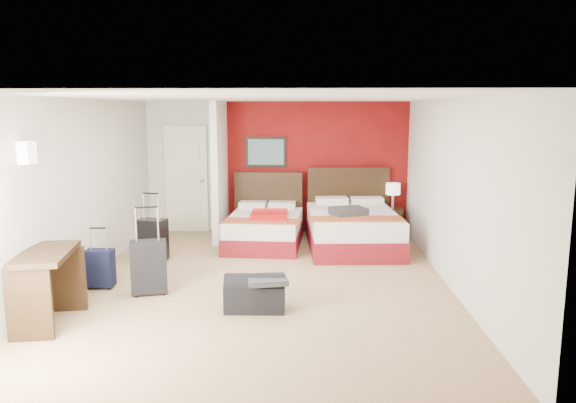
{
  "coord_description": "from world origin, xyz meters",
  "views": [
    {
      "loc": [
        0.6,
        -7.15,
        2.35
      ],
      "look_at": [
        0.31,
        0.8,
        1.0
      ],
      "focal_mm": 33.91,
      "sensor_mm": 36.0,
      "label": 1
    }
  ],
  "objects_px": {
    "nightstand": "(392,222)",
    "desk": "(49,288)",
    "suitcase_charcoal": "(149,269)",
    "bed_left": "(265,230)",
    "bed_right": "(352,230)",
    "red_suitcase_open": "(270,214)",
    "suitcase_navy": "(100,270)",
    "table_lamp": "(393,196)",
    "duffel_bag": "(255,295)",
    "suitcase_black": "(153,241)"
  },
  "relations": [
    {
      "from": "table_lamp",
      "to": "suitcase_charcoal",
      "type": "xyz_separation_m",
      "value": [
        -3.62,
        -3.36,
        -0.43
      ]
    },
    {
      "from": "red_suitcase_open",
      "to": "duffel_bag",
      "type": "xyz_separation_m",
      "value": [
        0.03,
        -3.01,
        -0.4
      ]
    },
    {
      "from": "bed_right",
      "to": "red_suitcase_open",
      "type": "height_order",
      "value": "red_suitcase_open"
    },
    {
      "from": "suitcase_navy",
      "to": "desk",
      "type": "bearing_deg",
      "value": -93.26
    },
    {
      "from": "bed_right",
      "to": "red_suitcase_open",
      "type": "bearing_deg",
      "value": 174.84
    },
    {
      "from": "nightstand",
      "to": "table_lamp",
      "type": "relative_size",
      "value": 1.12
    },
    {
      "from": "bed_right",
      "to": "duffel_bag",
      "type": "bearing_deg",
      "value": -118.4
    },
    {
      "from": "table_lamp",
      "to": "desk",
      "type": "distance_m",
      "value": 6.25
    },
    {
      "from": "bed_right",
      "to": "table_lamp",
      "type": "height_order",
      "value": "table_lamp"
    },
    {
      "from": "table_lamp",
      "to": "desk",
      "type": "xyz_separation_m",
      "value": [
        -4.41,
        -4.41,
        -0.35
      ]
    },
    {
      "from": "suitcase_charcoal",
      "to": "duffel_bag",
      "type": "bearing_deg",
      "value": -36.01
    },
    {
      "from": "bed_left",
      "to": "suitcase_charcoal",
      "type": "distance_m",
      "value": 2.89
    },
    {
      "from": "bed_left",
      "to": "duffel_bag",
      "type": "height_order",
      "value": "bed_left"
    },
    {
      "from": "bed_left",
      "to": "suitcase_charcoal",
      "type": "relative_size",
      "value": 2.65
    },
    {
      "from": "suitcase_black",
      "to": "suitcase_navy",
      "type": "relative_size",
      "value": 1.31
    },
    {
      "from": "red_suitcase_open",
      "to": "suitcase_navy",
      "type": "relative_size",
      "value": 1.67
    },
    {
      "from": "table_lamp",
      "to": "suitcase_black",
      "type": "xyz_separation_m",
      "value": [
        -3.99,
        -1.87,
        -0.44
      ]
    },
    {
      "from": "table_lamp",
      "to": "duffel_bag",
      "type": "height_order",
      "value": "table_lamp"
    },
    {
      "from": "bed_right",
      "to": "suitcase_navy",
      "type": "xyz_separation_m",
      "value": [
        -3.52,
        -2.24,
        -0.07
      ]
    },
    {
      "from": "table_lamp",
      "to": "duffel_bag",
      "type": "bearing_deg",
      "value": -119.52
    },
    {
      "from": "bed_left",
      "to": "bed_right",
      "type": "bearing_deg",
      "value": -2.23
    },
    {
      "from": "bed_left",
      "to": "duffel_bag",
      "type": "xyz_separation_m",
      "value": [
        0.13,
        -3.11,
        -0.09
      ]
    },
    {
      "from": "suitcase_navy",
      "to": "bed_left",
      "type": "bearing_deg",
      "value": 50.36
    },
    {
      "from": "nightstand",
      "to": "desk",
      "type": "distance_m",
      "value": 6.24
    },
    {
      "from": "suitcase_navy",
      "to": "duffel_bag",
      "type": "relative_size",
      "value": 0.69
    },
    {
      "from": "table_lamp",
      "to": "bed_right",
      "type": "bearing_deg",
      "value": -131.55
    },
    {
      "from": "suitcase_navy",
      "to": "duffel_bag",
      "type": "bearing_deg",
      "value": -18.48
    },
    {
      "from": "bed_left",
      "to": "suitcase_navy",
      "type": "distance_m",
      "value": 3.11
    },
    {
      "from": "duffel_bag",
      "to": "desk",
      "type": "height_order",
      "value": "desk"
    },
    {
      "from": "suitcase_black",
      "to": "suitcase_charcoal",
      "type": "distance_m",
      "value": 1.54
    },
    {
      "from": "table_lamp",
      "to": "suitcase_charcoal",
      "type": "relative_size",
      "value": 0.71
    },
    {
      "from": "desk",
      "to": "suitcase_black",
      "type": "bearing_deg",
      "value": 70.67
    },
    {
      "from": "red_suitcase_open",
      "to": "suitcase_black",
      "type": "relative_size",
      "value": 1.28
    },
    {
      "from": "bed_left",
      "to": "suitcase_black",
      "type": "distance_m",
      "value": 1.99
    },
    {
      "from": "bed_left",
      "to": "nightstand",
      "type": "xyz_separation_m",
      "value": [
        2.33,
        0.77,
        -0.0
      ]
    },
    {
      "from": "suitcase_black",
      "to": "suitcase_navy",
      "type": "distance_m",
      "value": 1.33
    },
    {
      "from": "duffel_bag",
      "to": "desk",
      "type": "bearing_deg",
      "value": -167.89
    },
    {
      "from": "suitcase_black",
      "to": "duffel_bag",
      "type": "xyz_separation_m",
      "value": [
        1.79,
        -2.02,
        -0.14
      ]
    },
    {
      "from": "bed_left",
      "to": "nightstand",
      "type": "distance_m",
      "value": 2.46
    },
    {
      "from": "red_suitcase_open",
      "to": "suitcase_navy",
      "type": "height_order",
      "value": "red_suitcase_open"
    },
    {
      "from": "suitcase_charcoal",
      "to": "desk",
      "type": "distance_m",
      "value": 1.33
    },
    {
      "from": "table_lamp",
      "to": "suitcase_charcoal",
      "type": "distance_m",
      "value": 4.95
    },
    {
      "from": "red_suitcase_open",
      "to": "suitcase_black",
      "type": "bearing_deg",
      "value": -150.27
    },
    {
      "from": "suitcase_charcoal",
      "to": "suitcase_navy",
      "type": "bearing_deg",
      "value": 148.48
    },
    {
      "from": "bed_left",
      "to": "bed_right",
      "type": "height_order",
      "value": "bed_right"
    },
    {
      "from": "bed_right",
      "to": "duffel_bag",
      "type": "xyz_separation_m",
      "value": [
        -1.39,
        -2.97,
        -0.13
      ]
    },
    {
      "from": "suitcase_navy",
      "to": "nightstand",
      "type": "bearing_deg",
      "value": 36.45
    },
    {
      "from": "bed_left",
      "to": "suitcase_charcoal",
      "type": "height_order",
      "value": "suitcase_charcoal"
    },
    {
      "from": "bed_left",
      "to": "red_suitcase_open",
      "type": "height_order",
      "value": "red_suitcase_open"
    },
    {
      "from": "red_suitcase_open",
      "to": "table_lamp",
      "type": "distance_m",
      "value": 2.4
    }
  ]
}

